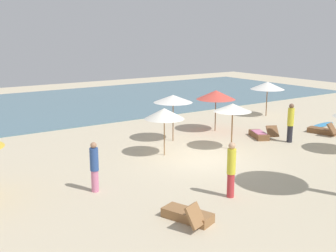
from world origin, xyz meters
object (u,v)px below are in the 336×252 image
Objects in this scene: lounger_1 at (260,134)px; person_3 at (231,169)px; lounger_0 at (188,215)px; person_2 at (290,122)px; umbrella_3 at (233,108)px; lounger_2 at (323,131)px; umbrella_2 at (173,99)px; umbrella_4 at (164,114)px; umbrella_6 at (216,95)px; umbrella_5 at (267,86)px; surfboard at (323,125)px; person_0 at (94,166)px.

person_3 is at bearing -143.41° from lounger_1.
lounger_0 is 0.89× the size of person_2.
lounger_2 is (6.16, -0.61, -1.80)m from umbrella_3.
person_2 is at bearing -37.07° from umbrella_2.
umbrella_4 is 5.44m from umbrella_6.
umbrella_4 is 11.13m from umbrella_5.
umbrella_2 is 8.51m from lounger_2.
umbrella_5 reaches higher than lounger_1.
umbrella_6 is 9.54m from person_3.
surfboard is at bearing 5.08° from umbrella_3.
person_0 reaches higher than lounger_2.
surfboard is at bearing 7.29° from person_0.
lounger_0 is at bearing -134.73° from umbrella_6.
lounger_0 reaches higher than lounger_1.
lounger_1 is 8.42m from person_3.
umbrella_2 is 1.08× the size of umbrella_3.
umbrella_4 is 0.93× the size of surfboard.
person_2 is at bearing -163.25° from surfboard.
surfboard is (1.82, 1.32, -0.14)m from lounger_2.
lounger_1 is at bearing -69.71° from umbrella_6.
lounger_2 is 0.94× the size of person_3.
umbrella_2 reaches higher than lounger_0.
person_3 is (3.49, -2.99, 0.08)m from person_0.
umbrella_6 is at bearing -166.35° from umbrella_5.
person_3 is (-5.81, -7.49, -1.05)m from umbrella_6.
lounger_1 is at bearing 32.11° from lounger_0.
lounger_1 is (0.92, -2.50, -1.85)m from umbrella_6.
umbrella_4 is 6.11m from lounger_1.
umbrella_3 is 1.24× the size of person_0.
umbrella_5 is 6.78m from person_2.
person_0 is (-4.36, -2.22, -0.99)m from umbrella_4.
umbrella_2 is at bearing 57.62° from lounger_0.
person_3 is (-2.63, -7.05, -1.17)m from umbrella_2.
umbrella_2 is at bearing -172.09° from umbrella_6.
umbrella_6 is 0.99× the size of surfboard.
umbrella_2 reaches higher than umbrella_3.
umbrella_6 reaches higher than person_0.
umbrella_3 reaches higher than person_3.
person_3 is at bearing -110.48° from umbrella_2.
lounger_1 is at bearing 36.59° from person_3.
umbrella_3 is 1.22× the size of lounger_1.
umbrella_3 is 8.67m from umbrella_5.
surfboard is (6.20, -2.52, -1.99)m from umbrella_6.
surfboard is (0.62, -3.88, -1.96)m from umbrella_5.
umbrella_5 reaches higher than lounger_0.
person_2 is 5.04m from surfboard.
person_3 reaches higher than lounger_0.
umbrella_2 is 3.21m from umbrella_6.
lounger_1 is 0.95× the size of person_3.
lounger_1 is (2.71, 0.74, -1.80)m from umbrella_3.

